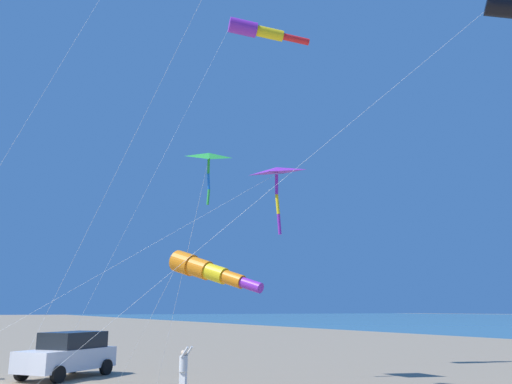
{
  "coord_description": "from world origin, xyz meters",
  "views": [
    {
      "loc": [
        1.49,
        21.44,
        2.78
      ],
      "look_at": [
        -7.12,
        4.99,
        6.9
      ],
      "focal_mm": 37.25,
      "sensor_mm": 36.0,
      "label": 1
    }
  ],
  "objects_px": {
    "person_child_grey_jacket": "(184,366)",
    "kite_delta_white_trailing": "(276,173)",
    "kite_windsock_checkered_midright": "(257,31)",
    "kite_delta_purple_drifting": "(209,158)",
    "parked_car": "(69,354)",
    "kite_windsock_long_streamer_right": "(205,270)"
  },
  "relations": [
    {
      "from": "person_child_grey_jacket",
      "to": "kite_delta_white_trailing",
      "type": "bearing_deg",
      "value": -170.3
    },
    {
      "from": "kite_windsock_checkered_midright",
      "to": "kite_delta_white_trailing",
      "type": "xyz_separation_m",
      "value": [
        1.09,
        3.85,
        -8.99
      ]
    },
    {
      "from": "kite_delta_purple_drifting",
      "to": "kite_delta_white_trailing",
      "type": "height_order",
      "value": "kite_delta_white_trailing"
    },
    {
      "from": "person_child_grey_jacket",
      "to": "kite_windsock_checkered_midright",
      "type": "height_order",
      "value": "kite_windsock_checkered_midright"
    },
    {
      "from": "person_child_grey_jacket",
      "to": "kite_delta_white_trailing",
      "type": "relative_size",
      "value": 0.11
    },
    {
      "from": "kite_windsock_checkered_midright",
      "to": "kite_delta_white_trailing",
      "type": "relative_size",
      "value": 1.28
    },
    {
      "from": "parked_car",
      "to": "kite_delta_purple_drifting",
      "type": "bearing_deg",
      "value": 106.98
    },
    {
      "from": "person_child_grey_jacket",
      "to": "kite_windsock_long_streamer_right",
      "type": "xyz_separation_m",
      "value": [
        0.07,
        1.95,
        3.27
      ]
    },
    {
      "from": "kite_delta_purple_drifting",
      "to": "kite_windsock_checkered_midright",
      "type": "xyz_separation_m",
      "value": [
        -5.77,
        -7.5,
        9.89
      ]
    },
    {
      "from": "kite_windsock_checkered_midright",
      "to": "kite_windsock_long_streamer_right",
      "type": "bearing_deg",
      "value": 50.2
    },
    {
      "from": "kite_windsock_checkered_midright",
      "to": "kite_delta_white_trailing",
      "type": "distance_m",
      "value": 9.85
    },
    {
      "from": "parked_car",
      "to": "kite_windsock_long_streamer_right",
      "type": "distance_m",
      "value": 8.83
    },
    {
      "from": "person_child_grey_jacket",
      "to": "kite_windsock_long_streamer_right",
      "type": "distance_m",
      "value": 3.8
    },
    {
      "from": "parked_car",
      "to": "person_child_grey_jacket",
      "type": "bearing_deg",
      "value": 117.87
    },
    {
      "from": "kite_windsock_long_streamer_right",
      "to": "kite_windsock_checkered_midright",
      "type": "bearing_deg",
      "value": -129.8
    },
    {
      "from": "kite_delta_purple_drifting",
      "to": "kite_windsock_long_streamer_right",
      "type": "xyz_separation_m",
      "value": [
        -0.33,
        -0.97,
        -3.62
      ]
    },
    {
      "from": "kite_windsock_long_streamer_right",
      "to": "kite_delta_white_trailing",
      "type": "relative_size",
      "value": 0.52
    },
    {
      "from": "kite_windsock_long_streamer_right",
      "to": "kite_delta_purple_drifting",
      "type": "bearing_deg",
      "value": 71.37
    },
    {
      "from": "kite_delta_purple_drifting",
      "to": "kite_delta_white_trailing",
      "type": "relative_size",
      "value": 0.56
    },
    {
      "from": "person_child_grey_jacket",
      "to": "kite_windsock_checkered_midright",
      "type": "relative_size",
      "value": 0.08
    },
    {
      "from": "person_child_grey_jacket",
      "to": "kite_delta_purple_drifting",
      "type": "bearing_deg",
      "value": 82.28
    },
    {
      "from": "kite_delta_purple_drifting",
      "to": "kite_windsock_long_streamer_right",
      "type": "distance_m",
      "value": 3.76
    }
  ]
}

